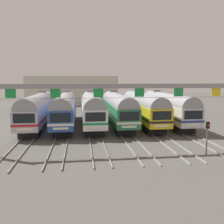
# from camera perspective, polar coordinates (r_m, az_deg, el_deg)

# --- Properties ---
(ground_plane) EXTENTS (160.00, 160.00, 0.00)m
(ground_plane) POSITION_cam_1_polar(r_m,az_deg,el_deg) (36.42, -1.76, -3.14)
(ground_plane) COLOR #4C4944
(track_bed) EXTENTS (20.83, 70.00, 0.15)m
(track_bed) POSITION_cam_1_polar(r_m,az_deg,el_deg) (53.14, -3.61, 0.36)
(track_bed) COLOR gray
(track_bed) RESTS_ON ground
(commuter_train_stainless) EXTENTS (2.88, 18.06, 5.05)m
(commuter_train_stainless) POSITION_cam_1_polar(r_m,az_deg,el_deg) (36.34, -17.11, 0.79)
(commuter_train_stainless) COLOR #B2B5BA
(commuter_train_stainless) RESTS_ON ground
(commuter_train_blue) EXTENTS (2.88, 18.06, 5.05)m
(commuter_train_blue) POSITION_cam_1_polar(r_m,az_deg,el_deg) (35.90, -11.02, 0.90)
(commuter_train_blue) COLOR #284C9E
(commuter_train_blue) RESTS_ON ground
(commuter_train_white) EXTENTS (2.88, 18.06, 5.05)m
(commuter_train_white) POSITION_cam_1_polar(r_m,az_deg,el_deg) (35.87, -4.85, 1.01)
(commuter_train_white) COLOR white
(commuter_train_white) RESTS_ON ground
(commuter_train_green) EXTENTS (2.88, 18.06, 5.05)m
(commuter_train_green) POSITION_cam_1_polar(r_m,az_deg,el_deg) (36.25, 1.27, 1.11)
(commuter_train_green) COLOR #236B42
(commuter_train_green) RESTS_ON ground
(commuter_train_yellow) EXTENTS (2.88, 18.06, 4.77)m
(commuter_train_yellow) POSITION_cam_1_polar(r_m,az_deg,el_deg) (37.04, 7.19, 1.19)
(commuter_train_yellow) COLOR gold
(commuter_train_yellow) RESTS_ON ground
(commuter_train_silver) EXTENTS (2.88, 18.06, 5.05)m
(commuter_train_silver) POSITION_cam_1_polar(r_m,az_deg,el_deg) (38.20, 12.81, 1.26)
(commuter_train_silver) COLOR silver
(commuter_train_silver) RESTS_ON ground
(catenary_gantry) EXTENTS (24.57, 0.44, 6.97)m
(catenary_gantry) POSITION_cam_1_polar(r_m,az_deg,el_deg) (22.43, 1.70, 3.81)
(catenary_gantry) COLOR gray
(catenary_gantry) RESTS_ON ground
(yard_signal_mast) EXTENTS (0.28, 0.35, 3.13)m
(yard_signal_mast) POSITION_cam_1_polar(r_m,az_deg,el_deg) (23.37, 21.70, -4.37)
(yard_signal_mast) COLOR #59595E
(yard_signal_mast) RESTS_ON ground
(maintenance_building) EXTENTS (24.25, 10.00, 7.79)m
(maintenance_building) POSITION_cam_1_polar(r_m,az_deg,el_deg) (68.66, -9.31, 5.13)
(maintenance_building) COLOR beige
(maintenance_building) RESTS_ON ground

